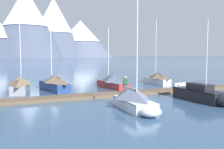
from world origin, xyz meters
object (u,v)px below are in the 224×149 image
(sailboat_mid_dock_port, at_px, (53,83))
(sailboat_mid_dock_starboard, at_px, (135,99))
(sailboat_end_of_dock, at_px, (156,78))
(person_on_dock, at_px, (126,83))
(sailboat_outer_slip, at_px, (202,94))
(sailboat_second_berth, at_px, (21,84))
(sailboat_far_berth, at_px, (112,81))

(sailboat_mid_dock_port, xyz_separation_m, sailboat_mid_dock_starboard, (3.78, -12.50, -0.05))
(sailboat_mid_dock_port, bearing_deg, sailboat_end_of_dock, 0.25)
(sailboat_end_of_dock, bearing_deg, person_on_dock, -141.78)
(sailboat_mid_dock_port, distance_m, sailboat_outer_slip, 16.34)
(sailboat_mid_dock_port, relative_size, sailboat_outer_slip, 1.06)
(sailboat_second_berth, xyz_separation_m, person_on_dock, (9.64, -7.31, 0.43))
(sailboat_mid_dock_port, height_order, sailboat_outer_slip, sailboat_mid_dock_port)
(sailboat_far_berth, distance_m, sailboat_outer_slip, 11.99)
(sailboat_far_berth, xyz_separation_m, sailboat_end_of_dock, (7.17, 0.86, -0.06))
(sailboat_mid_dock_port, relative_size, sailboat_end_of_dock, 0.84)
(sailboat_mid_dock_port, xyz_separation_m, sailboat_end_of_dock, (14.37, 0.06, -0.06))
(sailboat_second_berth, relative_size, sailboat_mid_dock_starboard, 1.09)
(sailboat_second_berth, height_order, sailboat_far_berth, sailboat_second_berth)
(sailboat_mid_dock_port, distance_m, sailboat_far_berth, 7.24)
(sailboat_mid_dock_port, bearing_deg, sailboat_second_berth, 165.63)
(sailboat_outer_slip, xyz_separation_m, person_on_dock, (-4.71, 5.80, 0.61))
(sailboat_outer_slip, bearing_deg, sailboat_second_berth, 137.58)
(sailboat_second_berth, xyz_separation_m, sailboat_mid_dock_port, (3.49, -0.89, 0.04))
(sailboat_end_of_dock, relative_size, person_on_dock, 5.35)
(sailboat_mid_dock_starboard, bearing_deg, sailboat_outer_slip, 2.29)
(sailboat_mid_dock_starboard, relative_size, sailboat_outer_slip, 1.20)
(sailboat_second_berth, relative_size, sailboat_mid_dock_port, 1.23)
(sailboat_mid_dock_starboard, distance_m, sailboat_end_of_dock, 16.43)
(sailboat_second_berth, xyz_separation_m, sailboat_end_of_dock, (17.86, -0.83, -0.02))
(sailboat_second_berth, relative_size, person_on_dock, 5.51)
(sailboat_second_berth, bearing_deg, sailboat_mid_dock_starboard, -61.50)
(sailboat_outer_slip, bearing_deg, sailboat_mid_dock_port, 131.62)
(sailboat_second_berth, height_order, sailboat_outer_slip, sailboat_second_berth)
(sailboat_mid_dock_port, height_order, person_on_dock, sailboat_mid_dock_port)
(sailboat_far_berth, bearing_deg, sailboat_second_berth, 171.03)
(sailboat_end_of_dock, bearing_deg, sailboat_far_berth, -173.17)
(sailboat_far_berth, bearing_deg, sailboat_outer_slip, -72.27)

